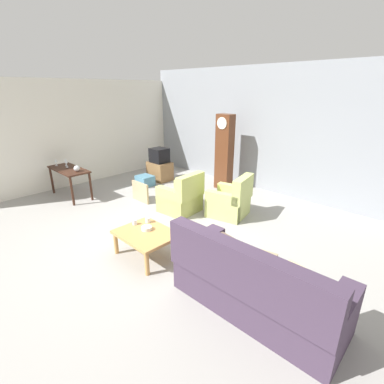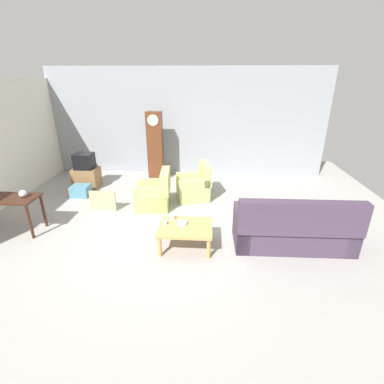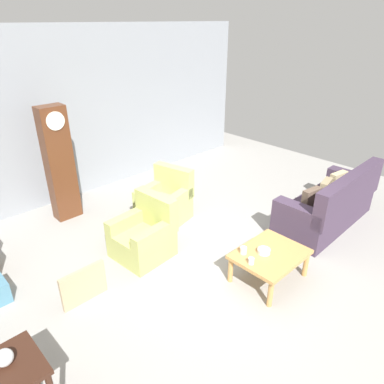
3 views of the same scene
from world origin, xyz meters
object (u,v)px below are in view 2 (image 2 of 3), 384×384
(tv_crt, at_px, (84,161))
(bowl_white_stacked, at_px, (182,223))
(armchair_olive_far, at_px, (195,187))
(cup_white_porcelain, at_px, (172,217))
(couch_floral, at_px, (293,229))
(storage_box_blue, at_px, (81,191))
(tv_stand_cabinet, at_px, (87,178))
(console_table_dark, at_px, (4,202))
(framed_picture_leaning, at_px, (103,201))
(grandfather_clock, at_px, (155,147))
(glass_dome_cloche, at_px, (23,194))
(cup_blue_rimmed, at_px, (165,222))
(armchair_olive_near, at_px, (155,195))
(coffee_table_wood, at_px, (186,229))

(tv_crt, relative_size, bowl_white_stacked, 2.78)
(armchair_olive_far, relative_size, cup_white_porcelain, 9.93)
(couch_floral, distance_m, storage_box_blue, 5.32)
(armchair_olive_far, xyz_separation_m, tv_stand_cabinet, (-3.08, 0.59, -0.03))
(console_table_dark, xyz_separation_m, framed_picture_leaning, (1.55, 1.03, -0.39))
(console_table_dark, relative_size, cup_white_porcelain, 13.71)
(tv_stand_cabinet, bearing_deg, tv_crt, 0.00)
(tv_crt, bearing_deg, console_table_dark, -102.34)
(armchair_olive_far, xyz_separation_m, grandfather_clock, (-1.23, 1.32, 0.71))
(armchair_olive_far, bearing_deg, grandfather_clock, 132.89)
(glass_dome_cloche, height_order, cup_blue_rimmed, glass_dome_cloche)
(tv_crt, height_order, cup_blue_rimmed, tv_crt)
(cup_white_porcelain, xyz_separation_m, cup_blue_rimmed, (-0.10, -0.21, -0.01))
(storage_box_blue, bearing_deg, grandfather_clock, 38.14)
(armchair_olive_near, xyz_separation_m, console_table_dark, (-2.71, -1.31, 0.33))
(cup_white_porcelain, bearing_deg, cup_blue_rimmed, -116.09)
(tv_stand_cabinet, distance_m, framed_picture_leaning, 1.77)
(armchair_olive_near, distance_m, coffee_table_wood, 1.87)
(tv_crt, xyz_separation_m, cup_blue_rimmed, (2.68, -2.79, -0.29))
(coffee_table_wood, bearing_deg, armchair_olive_near, 118.29)
(glass_dome_cloche, distance_m, bowl_white_stacked, 3.17)
(coffee_table_wood, xyz_separation_m, cup_white_porcelain, (-0.27, 0.25, 0.11))
(console_table_dark, bearing_deg, armchair_olive_far, 27.75)
(couch_floral, distance_m, cup_white_porcelain, 2.23)
(framed_picture_leaning, height_order, bowl_white_stacked, same)
(armchair_olive_far, distance_m, glass_dome_cloche, 3.76)
(console_table_dark, bearing_deg, couch_floral, -1.98)
(console_table_dark, height_order, tv_stand_cabinet, console_table_dark)
(cup_blue_rimmed, bearing_deg, cup_white_porcelain, 63.91)
(cup_blue_rimmed, bearing_deg, bowl_white_stacked, 4.27)
(tv_crt, distance_m, cup_white_porcelain, 3.80)
(grandfather_clock, relative_size, glass_dome_cloche, 14.03)
(console_table_dark, relative_size, glass_dome_cloche, 9.05)
(tv_crt, relative_size, framed_picture_leaning, 0.80)
(armchair_olive_far, bearing_deg, tv_stand_cabinet, 169.24)
(tv_crt, relative_size, cup_blue_rimmed, 5.76)
(armchair_olive_far, relative_size, glass_dome_cloche, 6.55)
(console_table_dark, bearing_deg, armchair_olive_near, 25.82)
(grandfather_clock, xyz_separation_m, storage_box_blue, (-1.76, -1.38, -0.87))
(storage_box_blue, height_order, bowl_white_stacked, bowl_white_stacked)
(framed_picture_leaning, bearing_deg, cup_white_porcelain, -32.20)
(armchair_olive_near, height_order, console_table_dark, armchair_olive_near)
(armchair_olive_far, xyz_separation_m, storage_box_blue, (-2.99, -0.06, -0.16))
(coffee_table_wood, bearing_deg, console_table_dark, 174.73)
(framed_picture_leaning, xyz_separation_m, bowl_white_stacked, (1.98, -1.30, 0.21))
(cup_blue_rimmed, bearing_deg, couch_floral, 2.53)
(tv_stand_cabinet, bearing_deg, couch_floral, -28.24)
(bowl_white_stacked, bearing_deg, grandfather_clock, 107.89)
(framed_picture_leaning, xyz_separation_m, cup_blue_rimmed, (1.67, -1.33, 0.23))
(couch_floral, bearing_deg, armchair_olive_far, 132.41)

